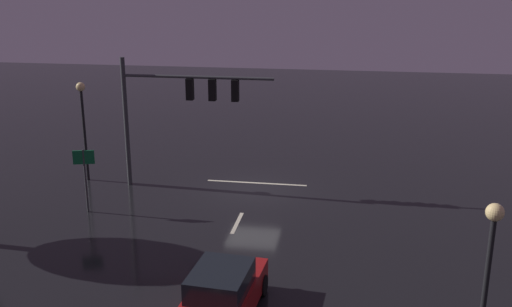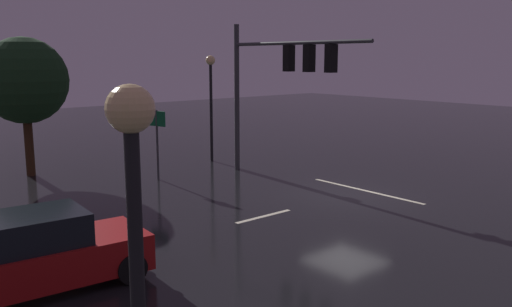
{
  "view_description": "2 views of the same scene",
  "coord_description": "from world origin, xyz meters",
  "views": [
    {
      "loc": [
        -4.4,
        26.03,
        9.71
      ],
      "look_at": [
        -0.54,
        2.41,
        2.58
      ],
      "focal_mm": 40.93,
      "sensor_mm": 36.0,
      "label": 1
    },
    {
      "loc": [
        -12.19,
        14.74,
        4.9
      ],
      "look_at": [
        1.07,
        3.41,
        1.78
      ],
      "focal_mm": 37.9,
      "sensor_mm": 36.0,
      "label": 2
    }
  ],
  "objects": [
    {
      "name": "lane_dash_far",
      "position": [
        0.0,
        4.0,
        0.0
      ],
      "size": [
        0.16,
        2.2,
        0.01
      ],
      "primitive_type": "cube",
      "rotation": [
        0.0,
        0.0,
        1.57
      ],
      "color": "beige",
      "rests_on": "ground_plane"
    },
    {
      "name": "street_lamp_right_kerb",
      "position": [
        8.49,
        -0.16,
        3.49
      ],
      "size": [
        0.44,
        0.44,
        4.98
      ],
      "color": "black",
      "rests_on": "ground_plane"
    },
    {
      "name": "route_sign",
      "position": [
        6.66,
        3.85,
        2.04
      ],
      "size": [
        0.88,
        0.3,
        2.84
      ],
      "color": "#383A3D",
      "rests_on": "ground_plane"
    },
    {
      "name": "ground_plane",
      "position": [
        0.0,
        0.0,
        0.0
      ],
      "size": [
        80.0,
        80.0,
        0.0
      ],
      "primitive_type": "plane",
      "color": "black"
    },
    {
      "name": "lane_dash_mid",
      "position": [
        0.0,
        10.0,
        0.0
      ],
      "size": [
        0.16,
        2.2,
        0.01
      ],
      "primitive_type": "cube",
      "rotation": [
        0.0,
        0.0,
        1.57
      ],
      "color": "beige",
      "rests_on": "ground_plane"
    },
    {
      "name": "car_approaching",
      "position": [
        -0.95,
        11.12,
        0.8
      ],
      "size": [
        2.19,
        4.48,
        1.7
      ],
      "color": "maroon",
      "rests_on": "ground_plane"
    },
    {
      "name": "traffic_signal_assembly",
      "position": [
        3.5,
        0.13,
        4.34
      ],
      "size": [
        7.26,
        0.47,
        6.27
      ],
      "color": "#383A3D",
      "rests_on": "ground_plane"
    },
    {
      "name": "stop_bar",
      "position": [
        0.0,
        -1.06,
        0.0
      ],
      "size": [
        5.0,
        0.16,
        0.01
      ],
      "primitive_type": "cube",
      "color": "beige",
      "rests_on": "ground_plane"
    },
    {
      "name": "street_lamp_left_kerb",
      "position": [
        -7.9,
        12.52,
        3.31
      ],
      "size": [
        0.44,
        0.44,
        4.68
      ],
      "color": "black",
      "rests_on": "ground_plane"
    }
  ]
}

